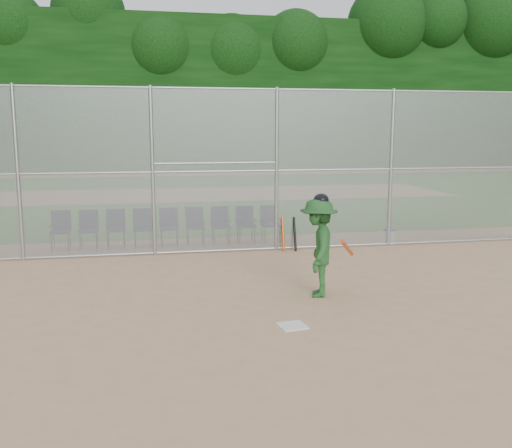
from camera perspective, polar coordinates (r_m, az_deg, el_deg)
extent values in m
plane|color=tan|center=(9.42, 2.94, -9.07)|extent=(100.00, 100.00, 0.00)
plane|color=#2E691F|center=(26.92, -6.31, 2.97)|extent=(100.00, 100.00, 0.00)
plane|color=tan|center=(26.92, -6.31, 2.98)|extent=(24.00, 24.00, 0.00)
cube|color=gray|center=(13.87, -1.98, 5.32)|extent=(16.00, 0.02, 4.00)
cylinder|color=#9EA3A8|center=(13.87, -2.02, 13.39)|extent=(16.00, 0.05, 0.05)
cube|color=black|center=(43.79, -8.34, 12.57)|extent=(80.00, 5.00, 11.00)
cube|color=silver|center=(8.90, 3.66, -10.12)|extent=(0.45, 0.45, 0.02)
imported|color=#205222|center=(10.31, 6.24, -2.34)|extent=(0.99, 1.30, 1.79)
ellipsoid|color=black|center=(10.17, 6.33, 2.43)|extent=(0.27, 0.30, 0.23)
cylinder|color=#DD4A14|center=(10.05, 9.10, -2.38)|extent=(0.49, 0.70, 0.43)
cylinder|color=white|center=(15.47, 13.17, -1.30)|extent=(0.30, 0.30, 0.36)
cylinder|color=#2840AF|center=(15.43, 13.20, -0.55)|extent=(0.32, 0.32, 0.05)
cylinder|color=#D84C14|center=(14.19, 2.73, -1.03)|extent=(0.06, 0.27, 0.84)
cylinder|color=black|center=(14.26, 3.90, -0.99)|extent=(0.06, 0.30, 0.83)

